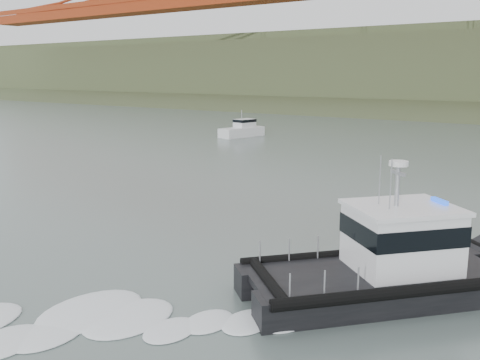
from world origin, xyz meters
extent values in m
plane|color=#46544F|center=(0.00, 0.00, 0.00)|extent=(400.00, 400.00, 0.00)
cube|color=black|center=(9.24, 3.47, 0.38)|extent=(7.36, 8.32, 1.08)
cube|color=black|center=(11.09, 1.88, 0.38)|extent=(7.36, 8.32, 1.08)
cube|color=black|center=(9.87, 2.33, 0.81)|extent=(8.33, 8.87, 0.23)
cube|color=white|center=(10.46, 3.02, 1.96)|extent=(4.18, 4.24, 2.08)
cube|color=black|center=(10.46, 3.02, 2.34)|extent=(4.25, 4.31, 0.68)
cube|color=white|center=(10.46, 3.02, 3.07)|extent=(4.43, 4.49, 0.14)
cylinder|color=gray|center=(10.28, 2.82, 3.81)|extent=(0.14, 0.14, 1.63)
cylinder|color=white|center=(10.28, 2.82, 4.58)|extent=(0.63, 0.63, 0.16)
cube|color=silver|center=(-21.28, 37.96, 0.50)|extent=(3.01, 6.25, 1.20)
cube|color=silver|center=(-21.20, 38.46, 1.50)|extent=(1.99, 2.64, 1.20)
cube|color=black|center=(-21.20, 38.46, 1.90)|extent=(2.05, 2.70, 0.35)
cylinder|color=gray|center=(-21.28, 37.96, 2.60)|extent=(0.08, 0.08, 1.20)
camera|label=1|loc=(16.17, -14.24, 7.48)|focal=40.00mm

